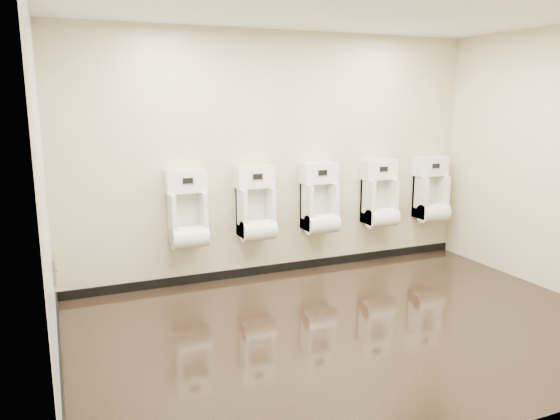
# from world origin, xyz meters

# --- Properties ---
(ground) EXTENTS (5.00, 3.50, 0.00)m
(ground) POSITION_xyz_m (0.00, 0.00, 0.00)
(ground) COLOR black
(ground) RESTS_ON ground
(ceiling) EXTENTS (5.00, 3.50, 0.00)m
(ceiling) POSITION_xyz_m (0.00, 0.00, 2.80)
(ceiling) COLOR silver
(back_wall) EXTENTS (5.00, 0.02, 2.80)m
(back_wall) POSITION_xyz_m (0.00, 1.75, 1.40)
(back_wall) COLOR beige
(back_wall) RESTS_ON ground
(front_wall) EXTENTS (5.00, 0.02, 2.80)m
(front_wall) POSITION_xyz_m (0.00, -1.75, 1.40)
(front_wall) COLOR beige
(front_wall) RESTS_ON ground
(left_wall) EXTENTS (0.02, 3.50, 2.80)m
(left_wall) POSITION_xyz_m (-2.50, 0.00, 1.40)
(left_wall) COLOR beige
(left_wall) RESTS_ON ground
(tile_overlay_left) EXTENTS (0.01, 3.50, 2.80)m
(tile_overlay_left) POSITION_xyz_m (-2.50, 0.00, 1.40)
(tile_overlay_left) COLOR white
(tile_overlay_left) RESTS_ON ground
(skirting_back) EXTENTS (5.00, 0.02, 0.10)m
(skirting_back) POSITION_xyz_m (0.00, 1.74, 0.05)
(skirting_back) COLOR black
(skirting_back) RESTS_ON ground
(skirting_left) EXTENTS (0.02, 3.50, 0.10)m
(skirting_left) POSITION_xyz_m (-2.49, 0.00, 0.05)
(skirting_left) COLOR black
(skirting_left) RESTS_ON ground
(access_panel) EXTENTS (0.04, 0.25, 0.25)m
(access_panel) POSITION_xyz_m (-2.48, 1.20, 0.50)
(access_panel) COLOR #9E9EA3
(access_panel) RESTS_ON left_wall
(urinal_0) EXTENTS (0.44, 0.33, 0.82)m
(urinal_0) POSITION_xyz_m (-1.12, 1.60, 0.83)
(urinal_0) COLOR silver
(urinal_0) RESTS_ON back_wall
(urinal_1) EXTENTS (0.44, 0.33, 0.82)m
(urinal_1) POSITION_xyz_m (-0.33, 1.60, 0.83)
(urinal_1) COLOR silver
(urinal_1) RESTS_ON back_wall
(urinal_2) EXTENTS (0.44, 0.33, 0.82)m
(urinal_2) POSITION_xyz_m (0.48, 1.60, 0.83)
(urinal_2) COLOR silver
(urinal_2) RESTS_ON back_wall
(urinal_3) EXTENTS (0.44, 0.33, 0.82)m
(urinal_3) POSITION_xyz_m (1.32, 1.60, 0.83)
(urinal_3) COLOR silver
(urinal_3) RESTS_ON back_wall
(urinal_4) EXTENTS (0.44, 0.33, 0.82)m
(urinal_4) POSITION_xyz_m (2.10, 1.60, 0.83)
(urinal_4) COLOR silver
(urinal_4) RESTS_ON back_wall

